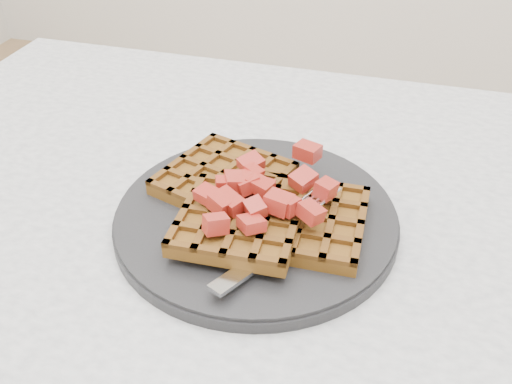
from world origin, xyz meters
TOP-DOWN VIEW (x-y plane):
  - table at (0.00, 0.00)m, footprint 1.20×0.80m
  - plate at (-0.10, 0.02)m, footprint 0.29×0.29m
  - waffles at (-0.10, 0.01)m, footprint 0.23×0.21m
  - strawberry_pile at (-0.10, 0.02)m, footprint 0.15×0.15m
  - fork at (-0.05, -0.02)m, footprint 0.10×0.17m

SIDE VIEW (x-z plane):
  - table at x=0.00m, z-range 0.26..1.01m
  - plate at x=-0.10m, z-range 0.75..0.77m
  - fork at x=-0.05m, z-range 0.77..0.78m
  - waffles at x=-0.10m, z-range 0.76..0.79m
  - strawberry_pile at x=-0.10m, z-range 0.79..0.82m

